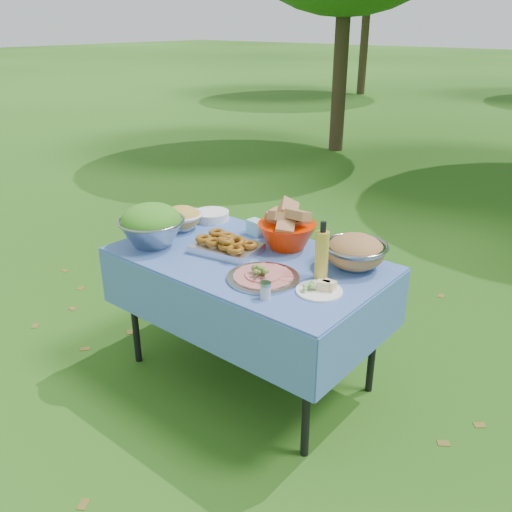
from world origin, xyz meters
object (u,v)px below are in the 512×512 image
(charcuterie_platter, at_px, (263,271))
(plate_stack, at_px, (211,216))
(salad_bowl, at_px, (151,225))
(picnic_table, at_px, (249,319))
(oil_bottle, at_px, (322,251))
(pasta_bowl_steel, at_px, (355,251))
(bread_bowl, at_px, (287,229))

(charcuterie_platter, bearing_deg, plate_stack, 149.71)
(salad_bowl, distance_m, plate_stack, 0.53)
(salad_bowl, relative_size, plate_stack, 1.65)
(picnic_table, xyz_separation_m, charcuterie_platter, (0.23, -0.15, 0.42))
(salad_bowl, height_order, oil_bottle, oil_bottle)
(picnic_table, relative_size, plate_stack, 6.53)
(plate_stack, bearing_deg, pasta_bowl_steel, -2.81)
(bread_bowl, xyz_separation_m, charcuterie_platter, (0.15, -0.40, -0.07))
(plate_stack, relative_size, oil_bottle, 0.75)
(pasta_bowl_steel, height_order, charcuterie_platter, pasta_bowl_steel)
(charcuterie_platter, xyz_separation_m, oil_bottle, (0.22, 0.19, 0.11))
(charcuterie_platter, bearing_deg, salad_bowl, -175.79)
(salad_bowl, distance_m, bread_bowl, 0.76)
(picnic_table, distance_m, bread_bowl, 0.55)
(picnic_table, relative_size, charcuterie_platter, 4.05)
(picnic_table, bearing_deg, charcuterie_platter, -34.21)
(bread_bowl, distance_m, pasta_bowl_steel, 0.43)
(picnic_table, distance_m, oil_bottle, 0.69)
(bread_bowl, distance_m, charcuterie_platter, 0.43)
(pasta_bowl_steel, bearing_deg, picnic_table, -152.93)
(picnic_table, relative_size, oil_bottle, 4.93)
(salad_bowl, bearing_deg, oil_bottle, 13.97)
(oil_bottle, bearing_deg, plate_stack, 164.63)
(bread_bowl, bearing_deg, picnic_table, -106.91)
(pasta_bowl_steel, distance_m, charcuterie_platter, 0.50)
(picnic_table, xyz_separation_m, salad_bowl, (-0.53, -0.21, 0.50))
(picnic_table, height_order, pasta_bowl_steel, pasta_bowl_steel)
(bread_bowl, height_order, charcuterie_platter, bread_bowl)
(pasta_bowl_steel, height_order, oil_bottle, oil_bottle)
(bread_bowl, xyz_separation_m, pasta_bowl_steel, (0.43, 0.01, -0.02))
(bread_bowl, relative_size, oil_bottle, 1.10)
(plate_stack, height_order, pasta_bowl_steel, pasta_bowl_steel)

